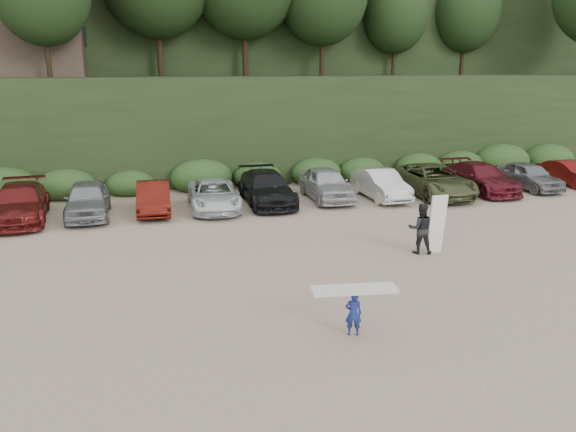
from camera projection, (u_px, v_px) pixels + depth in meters
name	position (u px, v px, depth m)	size (l,w,h in m)	color
ground	(328.00, 276.00, 18.12)	(120.00, 120.00, 0.00)	tan
hillside_backdrop	(183.00, 12.00, 48.50)	(90.00, 41.50, 28.00)	black
parked_cars	(242.00, 191.00, 27.01)	(39.67, 6.35, 1.64)	#AFAFB4
child_surfer	(354.00, 303.00, 13.94)	(2.19, 0.93, 1.27)	navy
adult_surfer	(422.00, 228.00, 20.20)	(1.37, 0.96, 2.18)	black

